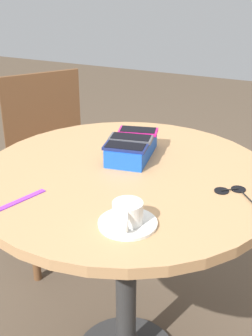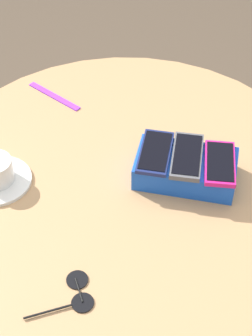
{
  "view_description": "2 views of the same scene",
  "coord_description": "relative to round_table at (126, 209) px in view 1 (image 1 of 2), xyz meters",
  "views": [
    {
      "loc": [
        1.15,
        0.46,
        1.37
      ],
      "look_at": [
        0.0,
        0.0,
        0.77
      ],
      "focal_mm": 50.0,
      "sensor_mm": 36.0,
      "label": 1
    },
    {
      "loc": [
        -0.27,
        0.8,
        1.62
      ],
      "look_at": [
        0.0,
        0.0,
        0.77
      ],
      "focal_mm": 60.0,
      "sensor_mm": 36.0,
      "label": 2
    }
  ],
  "objects": [
    {
      "name": "round_table",
      "position": [
        0.0,
        0.0,
        0.0
      ],
      "size": [
        0.89,
        0.89,
        0.75
      ],
      "color": "#2D2D2D",
      "rests_on": "ground_plane"
    },
    {
      "name": "phone_box",
      "position": [
        -0.12,
        -0.03,
        0.15
      ],
      "size": [
        0.22,
        0.14,
        0.06
      ],
      "color": "blue",
      "rests_on": "round_table"
    },
    {
      "name": "phone_magenta",
      "position": [
        -0.19,
        -0.03,
        0.18
      ],
      "size": [
        0.09,
        0.14,
        0.01
      ],
      "color": "#D11975",
      "rests_on": "phone_box"
    },
    {
      "name": "phone_gray",
      "position": [
        -0.12,
        -0.03,
        0.18
      ],
      "size": [
        0.08,
        0.14,
        0.01
      ],
      "color": "#515156",
      "rests_on": "phone_box"
    },
    {
      "name": "phone_navy",
      "position": [
        -0.06,
        -0.03,
        0.18
      ],
      "size": [
        0.08,
        0.14,
        0.01
      ],
      "color": "navy",
      "rests_on": "phone_box"
    },
    {
      "name": "saucer",
      "position": [
        0.25,
        0.11,
        0.12
      ],
      "size": [
        0.15,
        0.15,
        0.01
      ],
      "primitive_type": "cylinder",
      "color": "silver",
      "rests_on": "round_table"
    },
    {
      "name": "coffee_cup",
      "position": [
        0.26,
        0.11,
        0.16
      ],
      "size": [
        0.1,
        0.07,
        0.05
      ],
      "color": "silver",
      "rests_on": "saucer"
    },
    {
      "name": "lanyard_strap",
      "position": [
        0.26,
        -0.2,
        0.12
      ],
      "size": [
        0.16,
        0.07,
        0.0
      ],
      "primitive_type": "cube",
      "rotation": [
        0.0,
        0.0,
        -0.37
      ],
      "color": "purple",
      "rests_on": "round_table"
    },
    {
      "name": "sunglasses",
      "position": [
        -0.01,
        0.31,
        0.12
      ],
      "size": [
        0.11,
        0.13,
        0.01
      ],
      "color": "black",
      "rests_on": "round_table"
    },
    {
      "name": "chair_near_window",
      "position": [
        -0.54,
        -0.59,
        -0.18
      ],
      "size": [
        0.55,
        0.55,
        0.84
      ],
      "color": "brown",
      "rests_on": "ground_plane"
    }
  ]
}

